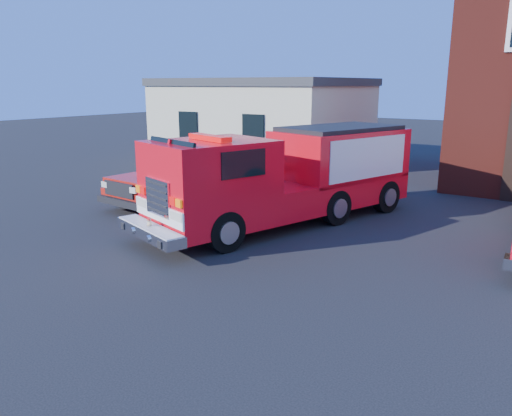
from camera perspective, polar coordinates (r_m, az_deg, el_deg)
The scene contains 4 objects.
ground at distance 12.73m, azimuth 3.03°, elevation -4.60°, with size 100.00×100.00×0.00m, color black.
side_building at distance 27.92m, azimuth 0.96°, elevation 10.19°, with size 10.20×8.20×4.35m.
fire_engine at distance 14.75m, azimuth 3.76°, elevation 3.78°, with size 5.12×9.38×2.79m.
pickup_truck at distance 17.85m, azimuth -8.27°, elevation 3.60°, with size 2.49×5.82×1.86m.
Camera 1 is at (6.17, -10.37, 4.05)m, focal length 35.00 mm.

